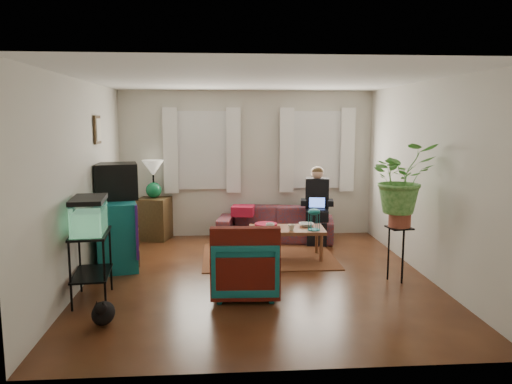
{
  "coord_description": "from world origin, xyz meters",
  "views": [
    {
      "loc": [
        -0.51,
        -6.41,
        2.11
      ],
      "look_at": [
        0.0,
        0.4,
        1.1
      ],
      "focal_mm": 35.0,
      "sensor_mm": 36.0,
      "label": 1
    }
  ],
  "objects": [
    {
      "name": "plant_stand",
      "position": [
        1.81,
        -0.25,
        0.36
      ],
      "size": [
        0.34,
        0.34,
        0.72
      ],
      "primitive_type": "cube",
      "rotation": [
        0.0,
        0.0,
        0.13
      ],
      "color": "black",
      "rests_on": "floor"
    },
    {
      "name": "curtains_left",
      "position": [
        -0.8,
        2.4,
        1.55
      ],
      "size": [
        1.36,
        0.06,
        1.5
      ],
      "primitive_type": "cube",
      "color": "white",
      "rests_on": "wall_back"
    },
    {
      "name": "crt_tv",
      "position": [
        -1.99,
        0.84,
        1.22
      ],
      "size": [
        0.69,
        0.65,
        0.51
      ],
      "primitive_type": "cube",
      "rotation": [
        0.0,
        0.0,
        0.21
      ],
      "color": "black",
      "rests_on": "dresser"
    },
    {
      "name": "aquarium_stand",
      "position": [
        -2.0,
        -0.68,
        0.4
      ],
      "size": [
        0.48,
        0.76,
        0.81
      ],
      "primitive_type": "cube",
      "rotation": [
        0.0,
        0.0,
        0.1
      ],
      "color": "black",
      "rests_on": "floor"
    },
    {
      "name": "potted_plant",
      "position": [
        1.81,
        -0.25,
        1.22
      ],
      "size": [
        0.91,
        0.81,
        0.91
      ],
      "primitive_type": "imported",
      "rotation": [
        0.0,
        0.0,
        0.13
      ],
      "color": "#599947",
      "rests_on": "plant_stand"
    },
    {
      "name": "side_table",
      "position": [
        -1.65,
        2.31,
        0.37
      ],
      "size": [
        0.6,
        0.6,
        0.73
      ],
      "primitive_type": "cube",
      "rotation": [
        0.0,
        0.0,
        -0.23
      ],
      "color": "#3F2917",
      "rests_on": "floor"
    },
    {
      "name": "aquarium",
      "position": [
        -2.0,
        -0.68,
        1.02
      ],
      "size": [
        0.43,
        0.69,
        0.42
      ],
      "primitive_type": "cube",
      "rotation": [
        0.0,
        0.0,
        0.1
      ],
      "color": "#7FD899",
      "rests_on": "aquarium_stand"
    },
    {
      "name": "window_left",
      "position": [
        -0.8,
        2.48,
        1.55
      ],
      "size": [
        1.08,
        0.04,
        1.38
      ],
      "primitive_type": "cube",
      "color": "white",
      "rests_on": "wall_back"
    },
    {
      "name": "armchair",
      "position": [
        -0.21,
        -0.62,
        0.4
      ],
      "size": [
        0.8,
        0.76,
        0.79
      ],
      "primitive_type": "imported",
      "rotation": [
        0.0,
        0.0,
        3.1
      ],
      "color": "#125F70",
      "rests_on": "floor"
    },
    {
      "name": "dresser",
      "position": [
        -1.99,
        0.73,
        0.48
      ],
      "size": [
        0.75,
        1.16,
        0.96
      ],
      "primitive_type": "cube",
      "rotation": [
        0.0,
        0.0,
        0.21
      ],
      "color": "#105563",
      "rests_on": "floor"
    },
    {
      "name": "snack_tray",
      "position": [
        0.21,
        1.08,
        0.49
      ],
      "size": [
        0.37,
        0.37,
        0.04
      ],
      "primitive_type": "cylinder",
      "rotation": [
        0.0,
        0.0,
        -0.05
      ],
      "color": "#B21414",
      "rests_on": "coffee_table"
    },
    {
      "name": "wall_left",
      "position": [
        -2.25,
        0.0,
        1.3
      ],
      "size": [
        0.01,
        5.0,
        2.6
      ],
      "primitive_type": "cube",
      "color": "silver",
      "rests_on": "floor"
    },
    {
      "name": "area_rug",
      "position": [
        0.24,
        1.01,
        0.01
      ],
      "size": [
        2.0,
        1.6,
        0.01
      ],
      "primitive_type": "cube",
      "rotation": [
        0.0,
        0.0,
        0.0
      ],
      "color": "brown",
      "rests_on": "floor"
    },
    {
      "name": "wall_front",
      "position": [
        0.0,
        -2.5,
        1.3
      ],
      "size": [
        4.5,
        0.01,
        2.6
      ],
      "primitive_type": "cube",
      "color": "silver",
      "rests_on": "floor"
    },
    {
      "name": "black_cat",
      "position": [
        -1.71,
        -1.42,
        0.15
      ],
      "size": [
        0.25,
        0.37,
        0.3
      ],
      "primitive_type": "ellipsoid",
      "rotation": [
        0.0,
        0.0,
        0.06
      ],
      "color": "black",
      "rests_on": "floor"
    },
    {
      "name": "table_lamp",
      "position": [
        -1.65,
        2.31,
        1.05
      ],
      "size": [
        0.45,
        0.45,
        0.67
      ],
      "primitive_type": null,
      "rotation": [
        0.0,
        0.0,
        -0.23
      ],
      "color": "white",
      "rests_on": "side_table"
    },
    {
      "name": "bowl",
      "position": [
        0.82,
        1.0,
        0.49
      ],
      "size": [
        0.23,
        0.23,
        0.06
      ],
      "primitive_type": "imported",
      "rotation": [
        0.0,
        0.0,
        -0.05
      ],
      "color": "white",
      "rests_on": "coffee_table"
    },
    {
      "name": "birdcage",
      "position": [
        0.89,
        0.74,
        0.63
      ],
      "size": [
        0.19,
        0.19,
        0.33
      ],
      "primitive_type": null,
      "rotation": [
        0.0,
        0.0,
        -0.05
      ],
      "color": "#115B6B",
      "rests_on": "coffee_table"
    },
    {
      "name": "window_right",
      "position": [
        1.25,
        2.48,
        1.55
      ],
      "size": [
        1.08,
        0.04,
        1.38
      ],
      "primitive_type": "cube",
      "color": "white",
      "rests_on": "wall_back"
    },
    {
      "name": "wall_back",
      "position": [
        0.0,
        2.5,
        1.3
      ],
      "size": [
        4.5,
        0.01,
        2.6
      ],
      "primitive_type": "cube",
      "color": "silver",
      "rests_on": "floor"
    },
    {
      "name": "cup_a",
      "position": [
        0.24,
        0.83,
        0.52
      ],
      "size": [
        0.13,
        0.13,
        0.1
      ],
      "primitive_type": "imported",
      "rotation": [
        0.0,
        0.0,
        -0.05
      ],
      "color": "white",
      "rests_on": "coffee_table"
    },
    {
      "name": "floor",
      "position": [
        0.0,
        0.0,
        0.0
      ],
      "size": [
        4.5,
        5.0,
        0.01
      ],
      "primitive_type": "cube",
      "color": "#4F2B14",
      "rests_on": "ground"
    },
    {
      "name": "serape_throw",
      "position": [
        -0.22,
        -0.93,
        0.56
      ],
      "size": [
        0.8,
        0.22,
        0.65
      ],
      "primitive_type": "cube",
      "rotation": [
        0.0,
        0.0,
        -0.04
      ],
      "color": "#9E0A0A",
      "rests_on": "armchair"
    },
    {
      "name": "cup_b",
      "position": [
        0.55,
        0.73,
        0.52
      ],
      "size": [
        0.11,
        0.11,
        0.1
      ],
      "primitive_type": "imported",
      "rotation": [
        0.0,
        0.0,
        -0.05
      ],
      "color": "beige",
      "rests_on": "coffee_table"
    },
    {
      "name": "wall_right",
      "position": [
        2.25,
        0.0,
        1.3
      ],
      "size": [
        0.01,
        5.0,
        2.6
      ],
      "primitive_type": "cube",
      "color": "silver",
      "rests_on": "floor"
    },
    {
      "name": "ceiling",
      "position": [
        0.0,
        0.0,
        2.6
      ],
      "size": [
        4.5,
        5.0,
        0.01
      ],
      "primitive_type": "cube",
      "color": "white",
      "rests_on": "wall_back"
    },
    {
      "name": "curtains_right",
      "position": [
        1.25,
        2.4,
        1.55
      ],
      "size": [
        1.36,
        0.06,
        1.5
      ],
      "primitive_type": "cube",
      "color": "white",
      "rests_on": "wall_back"
    },
    {
      "name": "picture_frame",
      "position": [
        -2.21,
        0.85,
        1.95
      ],
      "size": [
        0.04,
        0.32,
        0.4
      ],
      "primitive_type": "cube",
      "color": "#3D2616",
      "rests_on": "wall_left"
    },
    {
      "name": "sofa",
      "position": [
        0.46,
        2.05,
        0.39
      ],
      "size": [
        2.08,
        1.12,
        0.77
      ],
      "primitive_type": "imported",
      "rotation": [
        0.0,
        0.0,
        -0.18
      ],
      "color": "brown",
      "rests_on": "floor"
    },
    {
      "name": "coffee_table",
      "position": [
        0.51,
        0.91,
        0.23
      ],
      "size": [
        1.16,
        0.67,
        0.47
      ],
      "primitive_type": "cube",
      "rotation": [
        0.0,
        0.0,
        -0.05
      ],
      "color": "brown",
      "rests_on": "floor"
    },
    {
      "name": "seated_person",
      "position": [
        1.17,
        1.92,
        0.59
      ],
      "size": [
        0.59,
        0.69,
        1.18
      ],
      "primitive_type": null,
      "rotation": [
        0.0,
        0.0,
        -0.18
      ],
      "color": "black",
      "rests_on": "sofa"
    }
  ]
}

